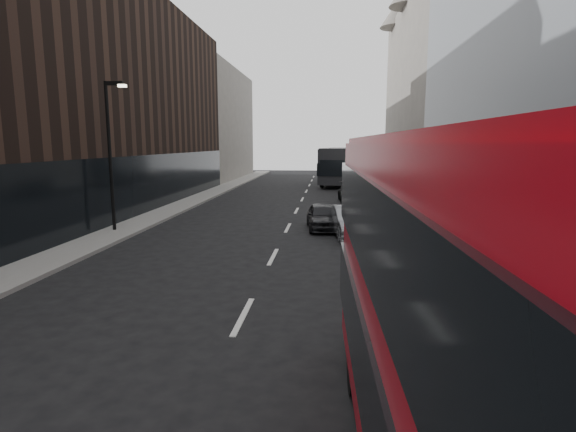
% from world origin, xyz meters
% --- Properties ---
extents(sidewalk_right, '(3.00, 80.00, 0.15)m').
position_xyz_m(sidewalk_right, '(7.50, 25.00, 0.07)').
color(sidewalk_right, slate).
rests_on(sidewalk_right, ground).
extents(sidewalk_left, '(2.00, 80.00, 0.15)m').
position_xyz_m(sidewalk_left, '(-8.00, 25.00, 0.07)').
color(sidewalk_left, slate).
rests_on(sidewalk_left, ground).
extents(building_modern_block, '(5.03, 22.00, 20.00)m').
position_xyz_m(building_modern_block, '(11.47, 21.00, 9.90)').
color(building_modern_block, '#A4A8AE').
rests_on(building_modern_block, ground).
extents(building_victorian, '(6.50, 24.00, 21.00)m').
position_xyz_m(building_victorian, '(11.38, 44.00, 9.66)').
color(building_victorian, slate).
rests_on(building_victorian, ground).
extents(building_left_mid, '(5.00, 24.00, 14.00)m').
position_xyz_m(building_left_mid, '(-11.50, 30.00, 7.00)').
color(building_left_mid, black).
rests_on(building_left_mid, ground).
extents(building_left_far, '(5.00, 20.00, 13.00)m').
position_xyz_m(building_left_far, '(-11.50, 52.00, 6.50)').
color(building_left_far, slate).
rests_on(building_left_far, ground).
extents(street_lamp, '(1.06, 0.22, 7.00)m').
position_xyz_m(street_lamp, '(-8.22, 18.00, 4.18)').
color(street_lamp, black).
rests_on(street_lamp, sidewalk_left).
extents(red_bus, '(2.90, 10.96, 4.39)m').
position_xyz_m(red_bus, '(3.83, 1.32, 2.44)').
color(red_bus, '#A90A16').
rests_on(red_bus, ground).
extents(grey_bus, '(4.24, 12.13, 3.85)m').
position_xyz_m(grey_bus, '(3.00, 45.12, 2.06)').
color(grey_bus, black).
rests_on(grey_bus, ground).
extents(car_a, '(1.94, 3.97, 1.30)m').
position_xyz_m(car_a, '(1.79, 19.91, 0.65)').
color(car_a, black).
rests_on(car_a, ground).
extents(car_b, '(2.07, 4.53, 1.44)m').
position_xyz_m(car_b, '(3.13, 18.00, 0.72)').
color(car_b, gray).
rests_on(car_b, ground).
extents(car_c, '(2.20, 4.95, 1.41)m').
position_xyz_m(car_c, '(3.80, 30.61, 0.71)').
color(car_c, black).
rests_on(car_c, ground).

